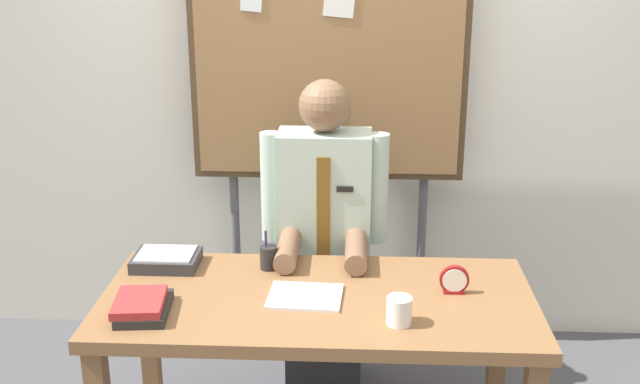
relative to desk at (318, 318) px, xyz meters
The scene contains 10 objects.
back_wall 1.36m from the desk, 90.00° to the left, with size 6.40×0.08×2.70m, color silver.
desk is the anchor object (origin of this frame).
person 0.56m from the desk, 90.00° to the left, with size 0.55×0.56×1.45m.
bulletin_board 1.26m from the desk, 90.01° to the left, with size 1.29×0.09×2.08m.
book_stack 0.65m from the desk, 164.28° to the right, with size 0.21×0.27×0.06m.
open_notebook 0.11m from the desk, 156.45° to the right, with size 0.27×0.22×0.01m, color white.
desk_clock 0.53m from the desk, ahead, with size 0.11×0.04×0.11m.
coffee_mug 0.38m from the desk, 34.70° to the right, with size 0.09×0.09×0.10m, color white.
pen_holder 0.35m from the desk, 131.49° to the left, with size 0.07×0.07×0.16m.
paper_tray 0.68m from the desk, 158.97° to the left, with size 0.26×0.20×0.06m.
Camera 1 is at (0.13, -2.56, 2.01)m, focal length 42.80 mm.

